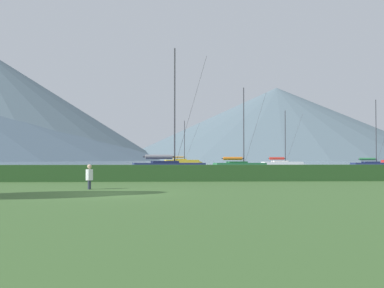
{
  "coord_description": "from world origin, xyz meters",
  "views": [
    {
      "loc": [
        2.47,
        -21.3,
        1.58
      ],
      "look_at": [
        7.37,
        68.94,
        4.19
      ],
      "focal_mm": 44.83,
      "sensor_mm": 36.0,
      "label": 1
    }
  ],
  "objects_px": {
    "sailboat_slip_7": "(283,164)",
    "sailboat_slip_8": "(170,167)",
    "sailboat_slip_9": "(240,166)",
    "person_seated_viewer": "(89,176)",
    "sailboat_slip_5": "(182,162)",
    "sailboat_slip_0": "(374,165)"
  },
  "relations": [
    {
      "from": "sailboat_slip_5",
      "to": "sailboat_slip_9",
      "type": "relative_size",
      "value": 0.96
    },
    {
      "from": "sailboat_slip_0",
      "to": "person_seated_viewer",
      "type": "distance_m",
      "value": 51.93
    },
    {
      "from": "sailboat_slip_7",
      "to": "sailboat_slip_9",
      "type": "height_order",
      "value": "sailboat_slip_9"
    },
    {
      "from": "sailboat_slip_8",
      "to": "sailboat_slip_0",
      "type": "bearing_deg",
      "value": 23.77
    },
    {
      "from": "person_seated_viewer",
      "to": "sailboat_slip_0",
      "type": "bearing_deg",
      "value": 50.38
    },
    {
      "from": "sailboat_slip_7",
      "to": "sailboat_slip_9",
      "type": "xyz_separation_m",
      "value": [
        -8.98,
        -15.53,
        0.01
      ]
    },
    {
      "from": "sailboat_slip_7",
      "to": "sailboat_slip_8",
      "type": "bearing_deg",
      "value": -128.63
    },
    {
      "from": "sailboat_slip_0",
      "to": "person_seated_viewer",
      "type": "bearing_deg",
      "value": -129.5
    },
    {
      "from": "sailboat_slip_9",
      "to": "person_seated_viewer",
      "type": "distance_m",
      "value": 35.34
    },
    {
      "from": "sailboat_slip_8",
      "to": "sailboat_slip_9",
      "type": "distance_m",
      "value": 13.66
    },
    {
      "from": "sailboat_slip_0",
      "to": "sailboat_slip_7",
      "type": "relative_size",
      "value": 1.09
    },
    {
      "from": "sailboat_slip_5",
      "to": "sailboat_slip_7",
      "type": "height_order",
      "value": "sailboat_slip_5"
    },
    {
      "from": "sailboat_slip_8",
      "to": "person_seated_viewer",
      "type": "distance_m",
      "value": 22.71
    },
    {
      "from": "sailboat_slip_7",
      "to": "sailboat_slip_0",
      "type": "bearing_deg",
      "value": -41.33
    },
    {
      "from": "sailboat_slip_5",
      "to": "sailboat_slip_7",
      "type": "xyz_separation_m",
      "value": [
        14.39,
        -31.71,
        -0.1
      ]
    },
    {
      "from": "person_seated_viewer",
      "to": "sailboat_slip_7",
      "type": "bearing_deg",
      "value": 64.97
    },
    {
      "from": "sailboat_slip_7",
      "to": "sailboat_slip_8",
      "type": "distance_m",
      "value": 31.51
    },
    {
      "from": "sailboat_slip_0",
      "to": "sailboat_slip_5",
      "type": "height_order",
      "value": "sailboat_slip_5"
    },
    {
      "from": "sailboat_slip_8",
      "to": "person_seated_viewer",
      "type": "relative_size",
      "value": 9.86
    },
    {
      "from": "sailboat_slip_7",
      "to": "sailboat_slip_5",
      "type": "bearing_deg",
      "value": 109.65
    },
    {
      "from": "sailboat_slip_0",
      "to": "sailboat_slip_9",
      "type": "bearing_deg",
      "value": -159.82
    },
    {
      "from": "sailboat_slip_0",
      "to": "sailboat_slip_8",
      "type": "relative_size",
      "value": 0.78
    }
  ]
}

